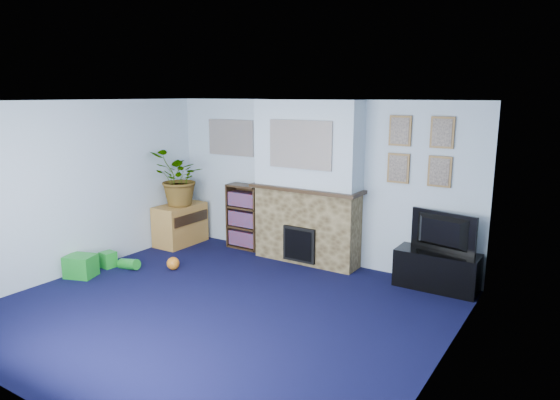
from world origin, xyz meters
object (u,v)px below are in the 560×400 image
Objects in this scene: tv_stand at (437,272)px; sideboard at (180,223)px; bookshelf at (245,218)px; television at (440,232)px.

tv_stand is 4.21m from sideboard.
bookshelf is (-3.14, 0.08, 0.28)m from tv_stand.
tv_stand is at bearing 4.55° from sideboard.
bookshelf is 1.14m from sideboard.
television is (0.00, 0.02, 0.52)m from tv_stand.
sideboard is (-4.19, -0.33, 0.12)m from tv_stand.
tv_stand is at bearing 102.03° from television.
bookshelf is at bearing 178.60° from tv_stand.
television reaches higher than sideboard.
bookshelf is at bearing 21.28° from sideboard.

